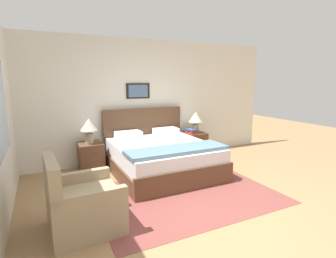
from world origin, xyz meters
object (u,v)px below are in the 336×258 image
(nightstand_near_window, at_px, (91,157))
(nightstand_by_door, at_px, (194,144))
(table_lamp_near_window, at_px, (89,127))
(table_lamp_by_door, at_px, (196,119))
(armchair, at_px, (82,205))
(bed, at_px, (162,157))

(nightstand_near_window, height_order, nightstand_by_door, same)
(table_lamp_near_window, height_order, table_lamp_by_door, same)
(nightstand_near_window, distance_m, table_lamp_by_door, 2.44)
(armchair, height_order, table_lamp_near_window, table_lamp_near_window)
(armchair, xyz_separation_m, table_lamp_by_door, (2.84, 2.05, 0.57))
(nightstand_near_window, xyz_separation_m, table_lamp_near_window, (-0.01, -0.02, 0.60))
(nightstand_near_window, distance_m, nightstand_by_door, 2.36)
(nightstand_near_window, relative_size, nightstand_by_door, 1.00)
(nightstand_by_door, bearing_deg, table_lamp_near_window, -179.55)
(table_lamp_near_window, distance_m, table_lamp_by_door, 2.38)
(nightstand_near_window, height_order, table_lamp_near_window, table_lamp_near_window)
(armchair, distance_m, table_lamp_near_window, 2.18)
(table_lamp_by_door, bearing_deg, bed, -149.24)
(bed, xyz_separation_m, table_lamp_near_window, (-1.19, 0.71, 0.56))
(armchair, height_order, table_lamp_by_door, table_lamp_by_door)
(table_lamp_near_window, bearing_deg, bed, -30.63)
(nightstand_by_door, bearing_deg, armchair, -143.82)
(armchair, bearing_deg, nightstand_by_door, 123.41)
(bed, relative_size, nightstand_by_door, 3.61)
(nightstand_by_door, relative_size, table_lamp_near_window, 1.11)
(nightstand_near_window, bearing_deg, table_lamp_near_window, -125.02)
(bed, xyz_separation_m, table_lamp_by_door, (1.19, 0.71, 0.56))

